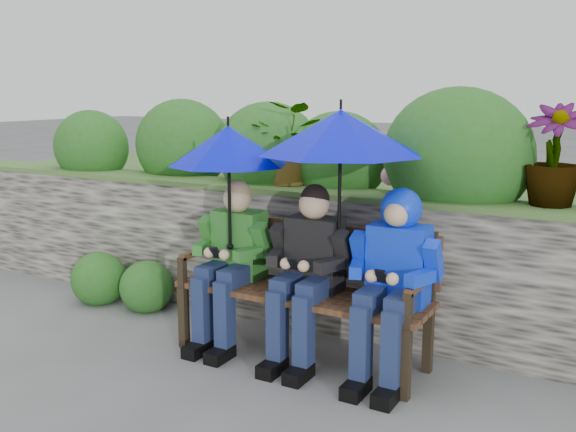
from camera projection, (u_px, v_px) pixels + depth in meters
The scene contains 8 objects.
ground at pixel (281, 361), 4.20m from camera, with size 60.00×60.00×0.00m, color #575757.
garden_backdrop at pixel (375, 226), 5.45m from camera, with size 8.00×2.88×1.80m.
park_bench at pixel (306, 281), 4.21m from camera, with size 1.70×0.50×0.90m.
boy_left at pixel (231, 255), 4.37m from camera, with size 0.52×0.60×1.14m.
boy_middle at pixel (308, 266), 4.08m from camera, with size 0.53×0.61×1.16m.
boy_right at pixel (394, 270), 3.81m from camera, with size 0.54×0.65×1.17m.
umbrella_left at pixel (228, 146), 4.20m from camera, with size 0.80×0.80×0.89m.
umbrella_right at pixel (340, 132), 3.86m from camera, with size 1.03×1.03×0.99m.
Camera 1 is at (1.97, -3.41, 1.74)m, focal length 40.00 mm.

